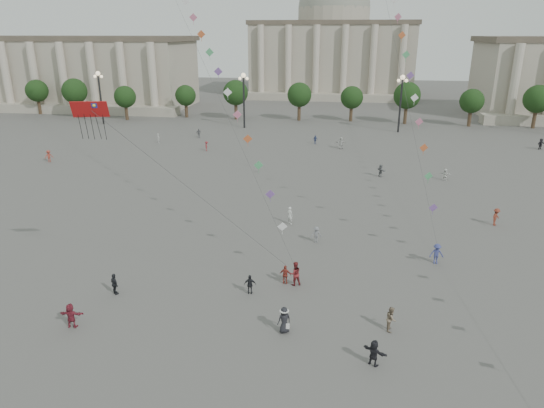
# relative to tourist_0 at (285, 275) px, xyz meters

# --- Properties ---
(ground) EXTENTS (360.00, 360.00, 0.00)m
(ground) POSITION_rel_tourist_0_xyz_m (-0.98, -7.94, -0.76)
(ground) COLOR #52504D
(ground) RESTS_ON ground
(hall_west) EXTENTS (84.00, 26.22, 17.20)m
(hall_west) POSITION_rel_tourist_0_xyz_m (-75.98, 85.95, 7.67)
(hall_west) COLOR #A79E8C
(hall_west) RESTS_ON ground
(hall_central) EXTENTS (48.30, 34.30, 35.50)m
(hall_central) POSITION_rel_tourist_0_xyz_m (-0.98, 121.28, 13.47)
(hall_central) COLOR #A79E8C
(hall_central) RESTS_ON ground
(tree_row) EXTENTS (137.12, 5.12, 8.00)m
(tree_row) POSITION_rel_tourist_0_xyz_m (-0.98, 70.06, 4.64)
(tree_row) COLOR #3D2F1E
(tree_row) RESTS_ON ground
(lamp_post_far_west) EXTENTS (2.00, 0.90, 10.65)m
(lamp_post_far_west) POSITION_rel_tourist_0_xyz_m (-45.98, 62.06, 6.59)
(lamp_post_far_west) COLOR #262628
(lamp_post_far_west) RESTS_ON ground
(lamp_post_mid_west) EXTENTS (2.00, 0.90, 10.65)m
(lamp_post_mid_west) POSITION_rel_tourist_0_xyz_m (-15.98, 62.06, 6.59)
(lamp_post_mid_west) COLOR #262628
(lamp_post_mid_west) RESTS_ON ground
(lamp_post_mid_east) EXTENTS (2.00, 0.90, 10.65)m
(lamp_post_mid_east) POSITION_rel_tourist_0_xyz_m (14.02, 62.06, 6.59)
(lamp_post_mid_east) COLOR #262628
(lamp_post_mid_east) RESTS_ON ground
(person_crowd_0) EXTENTS (0.94, 0.72, 1.48)m
(person_crowd_0) POSITION_rel_tourist_0_xyz_m (-1.00, 49.28, -0.02)
(person_crowd_0) COLOR #36447B
(person_crowd_0) RESTS_ON ground
(person_crowd_2) EXTENTS (1.29, 1.24, 1.77)m
(person_crowd_2) POSITION_rel_tourist_0_xyz_m (-38.88, 31.16, 0.13)
(person_crowd_2) COLOR #9C372A
(person_crowd_2) RESTS_ON ground
(person_crowd_3) EXTENTS (1.52, 1.19, 1.61)m
(person_crowd_3) POSITION_rel_tourist_0_xyz_m (6.17, -8.71, 0.05)
(person_crowd_3) COLOR black
(person_crowd_3) RESTS_ON ground
(person_crowd_4) EXTENTS (1.83, 1.25, 1.90)m
(person_crowd_4) POSITION_rel_tourist_0_xyz_m (3.42, 46.38, 0.19)
(person_crowd_4) COLOR silver
(person_crowd_4) RESTS_ON ground
(person_crowd_6) EXTENTS (1.11, 0.80, 1.54)m
(person_crowd_6) POSITION_rel_tourist_0_xyz_m (1.82, 8.03, 0.01)
(person_crowd_6) COLOR slate
(person_crowd_6) RESTS_ON ground
(person_crowd_7) EXTENTS (1.45, 1.12, 1.53)m
(person_crowd_7) POSITION_rel_tourist_0_xyz_m (16.99, 30.18, 0.01)
(person_crowd_7) COLOR white
(person_crowd_7) RESTS_ON ground
(person_crowd_8) EXTENTS (1.21, 1.30, 1.76)m
(person_crowd_8) POSITION_rel_tourist_0_xyz_m (19.07, 14.82, 0.12)
(person_crowd_8) COLOR maroon
(person_crowd_8) RESTS_ON ground
(person_crowd_9) EXTENTS (1.69, 1.34, 1.79)m
(person_crowd_9) POSITION_rel_tourist_0_xyz_m (35.59, 50.66, 0.14)
(person_crowd_9) COLOR black
(person_crowd_9) RESTS_ON ground
(person_crowd_10) EXTENTS (0.64, 0.71, 1.63)m
(person_crowd_10) POSITION_rel_tourist_0_xyz_m (-27.77, 46.04, 0.06)
(person_crowd_10) COLOR beige
(person_crowd_10) RESTS_ON ground
(person_crowd_12) EXTENTS (1.30, 1.50, 1.63)m
(person_crowd_12) POSITION_rel_tourist_0_xyz_m (8.86, 30.64, 0.06)
(person_crowd_12) COLOR slate
(person_crowd_12) RESTS_ON ground
(person_crowd_13) EXTENTS (0.78, 0.74, 1.80)m
(person_crowd_13) POSITION_rel_tourist_0_xyz_m (-1.06, 12.18, 0.14)
(person_crowd_13) COLOR silver
(person_crowd_13) RESTS_ON ground
(person_crowd_16) EXTENTS (1.07, 0.73, 1.69)m
(person_crowd_16) POSITION_rel_tourist_0_xyz_m (-22.19, 51.30, 0.09)
(person_crowd_16) COLOR slate
(person_crowd_16) RESTS_ON ground
(person_crowd_17) EXTENTS (0.74, 1.09, 1.55)m
(person_crowd_17) POSITION_rel_tourist_0_xyz_m (-17.94, 41.55, 0.02)
(person_crowd_17) COLOR maroon
(person_crowd_17) RESTS_ON ground
(person_crowd_19) EXTENTS (0.68, 0.84, 1.65)m
(person_crowd_19) POSITION_rel_tourist_0_xyz_m (7.41, -5.02, 0.07)
(person_crowd_19) COLOR #816E59
(person_crowd_19) RESTS_ON ground
(tourist_0) EXTENTS (0.93, 0.49, 1.51)m
(tourist_0) POSITION_rel_tourist_0_xyz_m (0.00, 0.00, 0.00)
(tourist_0) COLOR #993529
(tourist_0) RESTS_ON ground
(tourist_1) EXTENTS (0.99, 0.92, 1.64)m
(tourist_1) POSITION_rel_tourist_0_xyz_m (-12.06, -3.40, 0.06)
(tourist_1) COLOR black
(tourist_1) RESTS_ON ground
(tourist_2) EXTENTS (1.60, 0.63, 1.69)m
(tourist_2) POSITION_rel_tourist_0_xyz_m (-12.95, -7.75, 0.09)
(tourist_2) COLOR maroon
(tourist_2) RESTS_ON ground
(tourist_4) EXTENTS (0.91, 0.44, 1.50)m
(tourist_4) POSITION_rel_tourist_0_xyz_m (-2.35, -1.87, -0.01)
(tourist_4) COLOR black
(tourist_4) RESTS_ON ground
(kite_flyer_0) EXTENTS (1.12, 1.02, 1.89)m
(kite_flyer_0) POSITION_rel_tourist_0_xyz_m (0.73, -0.06, 0.19)
(kite_flyer_0) COLOR maroon
(kite_flyer_0) RESTS_ON ground
(kite_flyer_1) EXTENTS (1.19, 0.76, 1.75)m
(kite_flyer_1) POSITION_rel_tourist_0_xyz_m (11.87, 5.24, 0.12)
(kite_flyer_1) COLOR #383F7F
(kite_flyer_1) RESTS_ON ground
(hat_person) EXTENTS (1.03, 0.93, 1.77)m
(hat_person) POSITION_rel_tourist_0_xyz_m (0.70, -6.28, 0.16)
(hat_person) COLOR black
(hat_person) RESTS_ON ground
(dragon_kite) EXTENTS (6.96, 2.82, 17.32)m
(dragon_kite) POSITION_rel_tourist_0_xyz_m (-11.52, -4.49, 12.04)
(dragon_kite) COLOR #A81112
(dragon_kite) RESTS_ON ground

